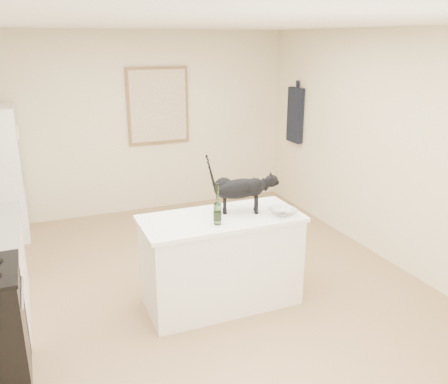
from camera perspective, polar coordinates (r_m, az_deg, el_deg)
The scene contains 14 objects.
floor at distance 4.92m, azimuth -2.33°, elevation -12.20°, with size 5.50×5.50×0.00m, color #977250.
ceiling at distance 4.26m, azimuth -2.80°, elevation 19.67°, with size 5.50×5.50×0.00m, color white.
wall_back at distance 7.00m, azimuth -10.31°, elevation 8.06°, with size 4.50×4.50×0.00m, color beige.
wall_front at distance 2.24m, azimuth 23.18°, elevation -15.26°, with size 4.50×4.50×0.00m, color beige.
wall_right at distance 5.57m, azimuth 19.86°, elevation 4.75°, with size 5.50×5.50×0.00m, color beige.
island_base at distance 4.58m, azimuth -0.34°, elevation -8.49°, with size 1.44×0.67×0.86m, color white.
island_top at distance 4.40m, azimuth -0.35°, elevation -3.24°, with size 1.50×0.70×0.04m, color white.
artwork_frame at distance 7.01m, azimuth -7.94°, elevation 10.25°, with size 0.90×0.03×1.10m, color brown.
artwork_canvas at distance 6.99m, azimuth -7.91°, elevation 10.23°, with size 0.82×0.00×1.02m, color beige.
hanging_garment at distance 7.14m, azimuth 8.57°, elevation 9.15°, with size 0.08×0.34×0.80m, color black.
black_cat at distance 4.44m, azimuth 1.88°, elevation 0.10°, with size 0.60×0.18×0.42m, color black, non-canonical shape.
wine_bottle at distance 4.16m, azimuth -0.80°, elevation -1.77°, with size 0.07×0.07×0.33m, color #275421.
glass_bowl at distance 4.45m, azimuth 7.12°, elevation -2.42°, with size 0.26×0.26×0.06m, color white.
fridge_paper at distance 6.50m, azimuth -23.65°, elevation 6.54°, with size 0.00×0.13×0.17m, color white.
Camera 1 is at (-1.44, -4.00, 2.47)m, focal length 37.92 mm.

